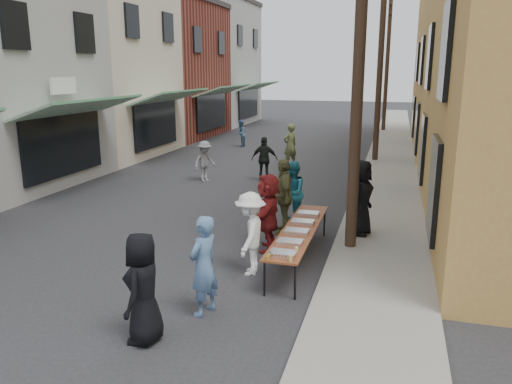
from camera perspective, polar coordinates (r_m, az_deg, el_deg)
The scene contains 27 objects.
ground at distance 10.59m, azimuth -15.18°, elevation -9.61°, with size 120.00×120.00×0.00m, color #28282B.
sidewalk at distance 23.63m, azimuth 15.10°, elevation 3.42°, with size 2.20×60.00×0.10m, color gray.
storefront_row at distance 27.75m, azimuth -17.90°, elevation 13.18°, with size 8.00×37.00×9.00m.
utility_pole_near at distance 11.31m, azimuth 11.74°, elevation 15.44°, with size 0.26×0.26×9.00m, color #2D2116.
utility_pole_mid at distance 23.29m, azimuth 14.03°, elevation 14.36°, with size 0.26×0.26×9.00m, color #2D2116.
utility_pole_far at distance 35.29m, azimuth 14.77°, elevation 14.00°, with size 0.26×0.26×9.00m, color #2D2116.
serving_table at distance 10.93m, azimuth 4.98°, elevation -4.43°, with size 0.70×4.00×0.75m.
catering_tray_sausage at distance 9.38m, azimuth 3.06°, elevation -7.04°, with size 0.50×0.33×0.08m, color maroon.
catering_tray_foil_b at distance 9.98m, azimuth 3.89°, elevation -5.75°, with size 0.50×0.33×0.08m, color #B2B2B7.
catering_tray_buns at distance 10.63m, azimuth 4.68°, elevation -4.53°, with size 0.50×0.33×0.08m, color tan.
catering_tray_foil_d at distance 11.28m, azimuth 5.37°, elevation -3.44°, with size 0.50×0.33×0.08m, color #B2B2B7.
catering_tray_buns_end at distance 11.94m, azimuth 5.98°, elevation -2.48°, with size 0.50×0.33×0.08m, color tan.
condiment_jar_a at distance 9.16m, azimuth 1.29°, elevation -7.56°, with size 0.07×0.07×0.08m, color #A57F26.
condiment_jar_b at distance 9.25m, azimuth 1.45°, elevation -7.34°, with size 0.07×0.07×0.08m, color #A57F26.
condiment_jar_c at distance 9.34m, azimuth 1.60°, elevation -7.12°, with size 0.07×0.07×0.08m, color #A57F26.
cup_stack at distance 9.11m, azimuth 3.95°, elevation -7.57°, with size 0.08×0.08×0.12m, color tan.
guest_front_a at distance 7.95m, azimuth -12.77°, elevation -10.66°, with size 0.86×0.56×1.76m, color black.
guest_front_b at distance 8.61m, azimuth -6.01°, elevation -8.39°, with size 0.65×0.42×1.77m, color #5274A0.
guest_front_c at distance 13.58m, azimuth 4.14°, elevation -0.10°, with size 0.84×0.66×1.73m, color teal.
guest_front_d at distance 10.23m, azimuth -0.67°, elevation -4.78°, with size 1.12×0.64×1.73m, color white.
guest_front_e at distance 12.77m, azimuth 3.17°, elevation -0.49°, with size 1.14×0.48×1.95m, color brown.
guest_queue_back at distance 11.58m, azimuth 1.40°, elevation -2.31°, with size 1.69×0.54×1.82m, color maroon.
server at distance 12.62m, azimuth 11.88°, elevation -0.62°, with size 0.92×0.60×1.88m, color black.
passerby_left at distance 18.92m, azimuth -5.89°, elevation 3.52°, with size 0.99×0.57×1.53m, color slate.
passerby_mid at distance 18.83m, azimuth 0.98°, elevation 3.78°, with size 0.99×0.41×1.68m, color black.
passerby_right at distance 21.65m, azimuth 3.93°, elevation 5.33°, with size 0.68×0.45×1.88m, color #576138.
passerby_far at distance 27.37m, azimuth -1.78°, elevation 6.70°, with size 0.71×0.55×1.46m, color #47688A.
Camera 1 is at (5.17, -8.27, 4.13)m, focal length 35.00 mm.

